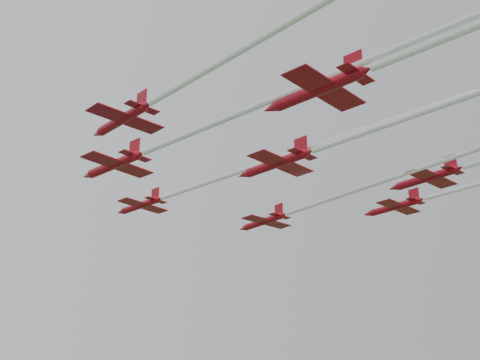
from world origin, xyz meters
TOP-DOWN VIEW (x-y plane):
  - jet_lead at (-5.54, 11.33)m, footprint 16.94×58.12m
  - jet_row2_left at (-17.30, -7.53)m, footprint 18.98×63.61m
  - jet_row2_right at (6.28, -2.07)m, footprint 10.24×57.50m
  - jet_row3_left at (-25.81, -16.27)m, footprint 10.06×42.77m
  - jet_row3_mid at (-1.38, -9.87)m, footprint 13.70×46.63m
  - jet_row4_left at (-10.18, -35.49)m, footprint 18.20×60.66m

SIDE VIEW (x-z plane):
  - jet_row3_left at x=-25.81m, z-range 47.33..49.68m
  - jet_row2_right at x=6.28m, z-range 47.56..49.95m
  - jet_row4_left at x=-10.18m, z-range 48.20..51.13m
  - jet_row2_left at x=-17.30m, z-range 48.98..51.78m
  - jet_row3_mid at x=-1.38m, z-range 50.03..52.96m
  - jet_lead at x=-5.54m, z-range 51.21..53.70m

